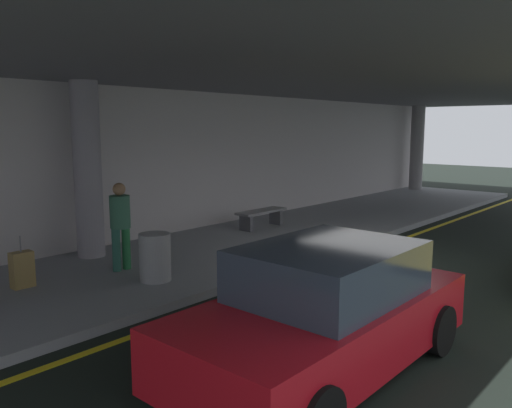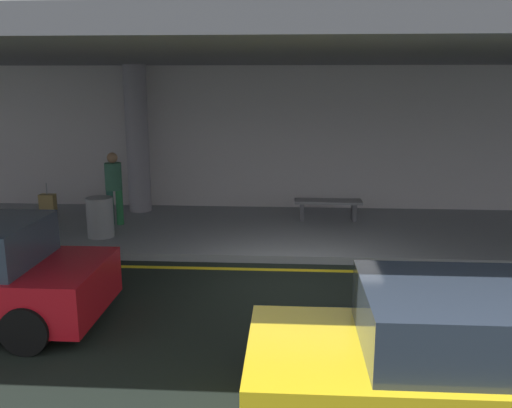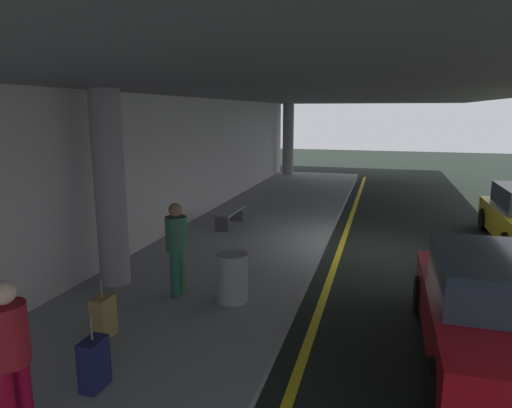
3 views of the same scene
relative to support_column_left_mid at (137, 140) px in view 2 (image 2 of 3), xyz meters
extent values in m
plane|color=black|center=(4.00, -4.57, -1.97)|extent=(60.00, 60.00, 0.00)
cube|color=gray|center=(4.00, -1.47, -1.90)|extent=(26.00, 4.20, 0.15)
cube|color=yellow|center=(4.00, -3.93, -1.97)|extent=(26.00, 0.14, 0.01)
cylinder|color=gray|center=(0.00, 0.00, 0.00)|extent=(0.57, 0.57, 3.65)
cube|color=slate|center=(4.00, -1.97, 1.97)|extent=(28.00, 13.20, 0.30)
cube|color=#BBB4B4|center=(4.00, 0.78, -0.07)|extent=(26.00, 0.30, 3.80)
cylinder|color=black|center=(0.51, -5.61, -1.65)|extent=(0.64, 0.22, 0.64)
cylinder|color=black|center=(0.51, -7.31, -1.65)|extent=(0.64, 0.22, 0.64)
cube|color=yellow|center=(5.48, -8.61, -1.42)|extent=(4.10, 1.80, 0.70)
cube|color=#2D3847|center=(5.58, -8.61, -0.77)|extent=(2.10, 1.60, 0.60)
cylinder|color=black|center=(4.13, -7.76, -1.65)|extent=(0.64, 0.22, 0.64)
cylinder|color=#26594B|center=(-0.31, -1.42, -1.42)|extent=(0.16, 0.16, 0.82)
cylinder|color=#226A3A|center=(-0.09, -1.42, -1.42)|extent=(0.16, 0.16, 0.82)
cylinder|color=#2C5C45|center=(-0.20, -1.42, -0.69)|extent=(0.38, 0.38, 0.62)
sphere|color=#8C6647|center=(-0.20, -1.42, -0.26)|extent=(0.24, 0.24, 0.24)
cube|color=olive|center=(-1.95, -1.07, -1.51)|extent=(0.36, 0.22, 0.62)
cylinder|color=slate|center=(-1.95, -1.07, -1.06)|extent=(0.02, 0.02, 0.28)
cube|color=slate|center=(4.75, -0.68, -1.38)|extent=(1.60, 0.50, 0.06)
cube|color=#4C4C51|center=(4.13, -0.68, -1.61)|extent=(0.10, 0.40, 0.42)
cube|color=#4C4C51|center=(5.37, -0.68, -1.61)|extent=(0.10, 0.40, 0.42)
cylinder|color=gray|center=(-0.20, -2.45, -1.40)|extent=(0.56, 0.56, 0.85)
camera|label=1|loc=(-5.68, -9.67, 0.88)|focal=36.06mm
camera|label=2|loc=(3.82, -13.56, 1.43)|focal=38.54mm
camera|label=3|loc=(-7.23, -4.88, 1.43)|focal=31.77mm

